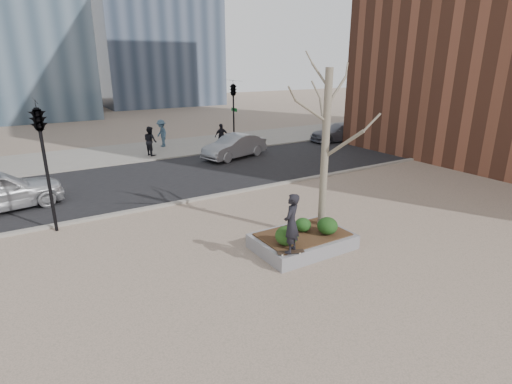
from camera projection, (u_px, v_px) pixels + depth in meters
ground at (276, 255)px, 12.20m from camera, size 120.00×120.00×0.00m
street at (165, 178)px, 20.29m from camera, size 60.00×8.00×0.02m
far_sidewalk at (129, 152)px, 25.96m from camera, size 60.00×6.00×0.02m
planter at (302, 241)px, 12.63m from camera, size 3.00×2.00×0.45m
planter_mulch at (303, 234)px, 12.55m from camera, size 2.70×1.70×0.04m
sycamore_tree at (326, 125)px, 12.26m from camera, size 2.80×2.80×6.60m
shrub_left at (286, 236)px, 11.71m from camera, size 0.68×0.68×0.57m
shrub_middle at (303, 225)px, 12.67m from camera, size 0.52×0.52×0.44m
shrub_right at (327, 226)px, 12.45m from camera, size 0.64×0.64×0.54m
skateboard at (291, 253)px, 11.31m from camera, size 0.80×0.45×0.08m
skateboarder at (291, 223)px, 11.04m from camera, size 0.75×0.69×1.72m
car_silver at (234, 146)px, 24.32m from camera, size 4.52×2.59×1.41m
car_third at (339, 132)px, 29.52m from camera, size 4.72×2.62×1.30m
pedestrian_a at (150, 141)px, 24.86m from camera, size 0.88×1.02×1.81m
pedestrian_b at (162, 133)px, 27.42m from camera, size 0.78×1.25×1.85m
pedestrian_c at (222, 136)px, 26.98m from camera, size 0.98×0.43×1.65m
traffic_light_near at (46, 169)px, 13.30m from camera, size 0.60×2.48×4.50m
traffic_light_far at (234, 115)px, 26.55m from camera, size 0.60×2.48×4.50m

